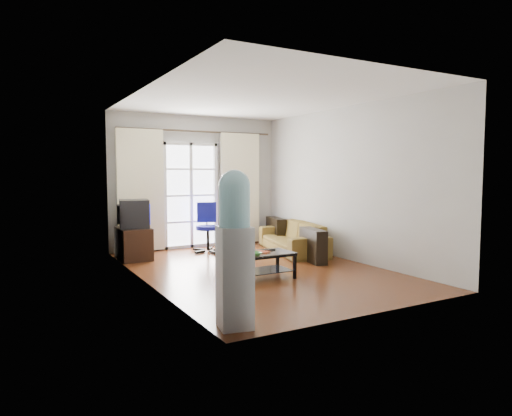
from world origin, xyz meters
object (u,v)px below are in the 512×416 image
Objects in this scene: tv_stand at (134,243)px; task_chair at (208,237)px; crt_tv at (133,214)px; water_cooler at (235,246)px; coffee_table at (260,262)px; sofa at (292,237)px.

tv_stand is 0.80× the size of task_chair.
crt_tv reaches higher than task_chair.
tv_stand is 4.15m from water_cooler.
tv_stand is at bearing -162.03° from task_chair.
water_cooler is at bearing -93.08° from task_chair.
task_chair is (0.22, 2.46, 0.04)m from coffee_table.
task_chair is at bearing 1.55° from tv_stand.
water_cooler reaches higher than crt_tv.
coffee_table is 0.60× the size of water_cooler.
water_cooler is at bearing -126.65° from coffee_table.
sofa is at bearing -4.23° from crt_tv.
coffee_table is 1.22× the size of tv_stand.
sofa is at bearing -15.16° from tv_stand.
water_cooler is (-0.02, -4.11, 0.54)m from tv_stand.
task_chair is (-1.43, 0.82, -0.01)m from sofa.
crt_tv is at bearing 116.95° from coffee_table.
sofa is 2.33m from coffee_table.
coffee_table is at bearing -62.99° from tv_stand.
coffee_table is 2.18m from water_cooler.
water_cooler is at bearing -28.29° from sofa.
water_cooler reaches higher than tv_stand.
water_cooler is (-2.91, -3.32, 0.54)m from sofa.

